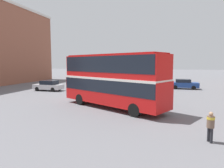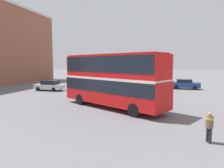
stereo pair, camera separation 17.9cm
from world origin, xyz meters
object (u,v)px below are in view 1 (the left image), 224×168
at_px(pedestrian_foreground, 211,124).
at_px(parked_car_kerb_far, 102,87).
at_px(double_decker_bus, 112,77).
at_px(parked_car_kerb_near, 49,86).
at_px(parked_car_side_street, 184,84).

xyz_separation_m(pedestrian_foreground, parked_car_kerb_far, (-10.41, 15.37, -0.19)).
relative_size(double_decker_bus, parked_car_kerb_far, 2.58).
xyz_separation_m(parked_car_kerb_near, parked_car_side_street, (19.53, 7.08, 0.02)).
bearing_deg(parked_car_kerb_far, parked_car_side_street, -149.88).
distance_m(double_decker_bus, parked_car_kerb_far, 9.74).
xyz_separation_m(double_decker_bus, parked_car_kerb_near, (-11.78, 8.70, -2.00)).
relative_size(pedestrian_foreground, parked_car_kerb_near, 0.37).
distance_m(parked_car_kerb_near, parked_car_kerb_far, 8.16).
relative_size(parked_car_kerb_far, parked_car_side_street, 0.93).
xyz_separation_m(pedestrian_foreground, parked_car_kerb_near, (-18.57, 15.25, -0.21)).
distance_m(double_decker_bus, pedestrian_foreground, 9.59).
bearing_deg(pedestrian_foreground, parked_car_kerb_far, -76.43).
bearing_deg(double_decker_bus, parked_car_kerb_far, 141.24).
bearing_deg(pedestrian_foreground, parked_car_side_street, -113.00).
distance_m(pedestrian_foreground, parked_car_kerb_far, 18.56).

